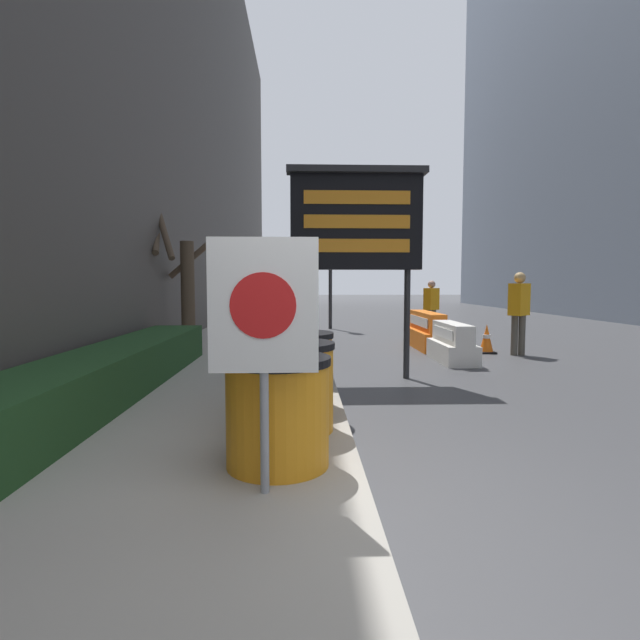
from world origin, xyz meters
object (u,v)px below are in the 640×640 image
(traffic_light_near_curb, at_px, (331,245))
(pedestrian_worker, at_px, (519,306))
(jersey_barrier_orange_near, at_px, (426,332))
(pedestrian_passerby, at_px, (431,304))
(barrel_drum_back, at_px, (298,369))
(warning_sign, at_px, (263,319))
(jersey_barrier_white, at_px, (452,345))
(barrel_drum_middle, at_px, (292,386))
(barrel_drum_foreground, at_px, (278,411))
(traffic_cone_near, at_px, (487,339))
(message_board, at_px, (356,222))

(traffic_light_near_curb, distance_m, pedestrian_worker, 7.43)
(jersey_barrier_orange_near, xyz_separation_m, pedestrian_passerby, (0.72, 2.36, 0.58))
(barrel_drum_back, distance_m, warning_sign, 2.50)
(jersey_barrier_white, bearing_deg, barrel_drum_middle, -121.60)
(barrel_drum_middle, distance_m, warning_sign, 1.64)
(barrel_drum_middle, distance_m, pedestrian_passerby, 10.16)
(jersey_barrier_white, distance_m, jersey_barrier_orange_near, 2.06)
(barrel_drum_foreground, xyz_separation_m, traffic_cone_near, (4.28, 7.06, -0.26))
(warning_sign, height_order, traffic_cone_near, warning_sign)
(barrel_drum_foreground, relative_size, jersey_barrier_white, 0.52)
(jersey_barrier_white, bearing_deg, message_board, -141.03)
(traffic_light_near_curb, bearing_deg, barrel_drum_back, -95.20)
(barrel_drum_back, distance_m, pedestrian_worker, 6.78)
(traffic_cone_near, bearing_deg, jersey_barrier_white, -134.58)
(jersey_barrier_white, bearing_deg, pedestrian_passerby, 80.70)
(traffic_light_near_curb, distance_m, pedestrian_passerby, 4.19)
(traffic_light_near_curb, height_order, pedestrian_passerby, traffic_light_near_curb)
(pedestrian_worker, bearing_deg, warning_sign, -165.18)
(barrel_drum_middle, height_order, pedestrian_worker, pedestrian_worker)
(traffic_cone_near, bearing_deg, barrel_drum_foreground, -121.25)
(barrel_drum_back, height_order, jersey_barrier_white, barrel_drum_back)
(warning_sign, height_order, traffic_light_near_curb, traffic_light_near_curb)
(barrel_drum_back, height_order, traffic_cone_near, barrel_drum_back)
(warning_sign, xyz_separation_m, jersey_barrier_white, (3.23, 6.45, -0.99))
(traffic_cone_near, distance_m, pedestrian_passerby, 3.36)
(traffic_cone_near, bearing_deg, pedestrian_worker, -32.21)
(jersey_barrier_orange_near, bearing_deg, pedestrian_passerby, 72.95)
(jersey_barrier_orange_near, bearing_deg, barrel_drum_foreground, -111.64)
(barrel_drum_back, distance_m, pedestrian_passerby, 9.29)
(barrel_drum_middle, bearing_deg, pedestrian_passerby, 68.02)
(barrel_drum_back, xyz_separation_m, warning_sign, (-0.20, -2.38, 0.75))
(barrel_drum_back, bearing_deg, jersey_barrier_white, 53.35)
(barrel_drum_foreground, distance_m, barrel_drum_middle, 0.93)
(barrel_drum_back, distance_m, traffic_cone_near, 6.66)
(jersey_barrier_white, xyz_separation_m, traffic_cone_near, (1.12, 1.13, -0.02))
(barrel_drum_back, relative_size, warning_sign, 0.50)
(jersey_barrier_orange_near, bearing_deg, jersey_barrier_white, -90.00)
(warning_sign, height_order, jersey_barrier_white, warning_sign)
(traffic_light_near_curb, bearing_deg, jersey_barrier_orange_near, -67.68)
(jersey_barrier_white, bearing_deg, barrel_drum_back, -126.65)
(pedestrian_passerby, bearing_deg, barrel_drum_foreground, 29.45)
(traffic_cone_near, relative_size, pedestrian_passerby, 0.40)
(barrel_drum_foreground, xyz_separation_m, barrel_drum_back, (0.14, 1.85, 0.00))
(jersey_barrier_orange_near, bearing_deg, warning_sign, -110.80)
(jersey_barrier_orange_near, xyz_separation_m, traffic_cone_near, (1.12, -0.92, -0.06))
(barrel_drum_foreground, xyz_separation_m, pedestrian_worker, (4.84, 6.71, 0.48))
(traffic_light_near_curb, bearing_deg, message_board, -90.57)
(jersey_barrier_orange_near, height_order, traffic_cone_near, jersey_barrier_orange_near)
(message_board, bearing_deg, barrel_drum_back, -111.26)
(barrel_drum_middle, bearing_deg, pedestrian_worker, 50.62)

